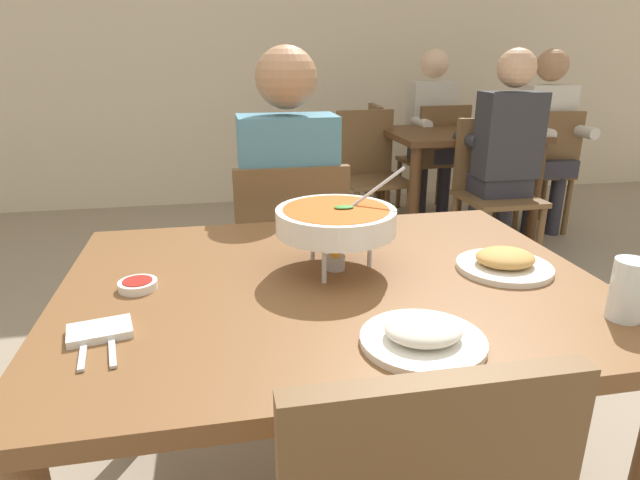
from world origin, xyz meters
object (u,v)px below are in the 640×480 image
Objects in this scene: patron_bg_left at (547,132)px; dining_table_far at (457,150)px; chair_bg_left at (542,164)px; chair_bg_middle at (492,183)px; chair_bg_right at (436,154)px; patron_bg_right at (433,123)px; sauce_dish at (138,285)px; chair_bg_corner at (369,168)px; diner_main at (287,199)px; curry_bowl at (336,221)px; patron_bg_middle at (504,147)px; chair_diner_main at (290,259)px; chair_bg_window at (361,156)px; rice_plate at (423,335)px; appetizer_plate at (505,262)px; drink_glass at (627,293)px; dining_table_main at (331,316)px.

dining_table_far is at bearing 173.29° from patron_bg_left.
chair_bg_middle is (-0.64, -0.48, 0.00)m from chair_bg_left.
chair_bg_right is (-0.59, 0.54, 0.00)m from chair_bg_left.
patron_bg_right is (-0.02, 0.07, 0.24)m from chair_bg_right.
patron_bg_left reaches higher than sauce_dish.
patron_bg_left reaches higher than chair_bg_corner.
patron_bg_left is (-0.00, -0.01, 0.24)m from chair_bg_left.
diner_main is 2.12m from dining_table_far.
curry_bowl is 0.25× the size of patron_bg_middle.
chair_bg_window is at bearing 67.83° from chair_diner_main.
chair_bg_middle reaches higher than rice_plate.
chair_bg_right is at bearing 86.87° from chair_bg_middle.
appetizer_plate is at bearing -98.22° from chair_bg_corner.
appetizer_plate is 0.91m from sauce_dish.
curry_bowl is 0.50m from sauce_dish.
diner_main reaches higher than drink_glass.
chair_bg_middle is (1.43, 1.02, -0.24)m from diner_main.
chair_bg_window is (-0.62, 0.05, 0.00)m from chair_bg_right.
sauce_dish is 0.10× the size of chair_bg_corner.
rice_plate is at bearing -84.65° from chair_diner_main.
diner_main is 1.26m from drink_glass.
chair_diner_main is at bearing 90.00° from dining_table_main.
chair_bg_right is (0.05, 0.48, -0.11)m from dining_table_far.
chair_bg_corner is at bearing 84.87° from drink_glass.
rice_plate is 2.51m from patron_bg_middle.
appetizer_plate is at bearing -98.15° from chair_bg_window.
drink_glass is (1.01, -0.35, 0.05)m from sauce_dish.
chair_bg_left is (2.07, 2.31, -0.15)m from dining_table_main.
diner_main is 0.95m from appetizer_plate.
patron_bg_right is at bearing 55.32° from diner_main.
chair_bg_middle is (1.43, 1.83, -0.15)m from dining_table_main.
curry_bowl is at bearing -117.57° from chair_bg_right.
dining_table_main is 3.11m from chair_bg_left.
chair_bg_corner is (1.26, 2.41, -0.26)m from sauce_dish.
appetizer_plate is at bearing -119.11° from patron_bg_middle.
patron_bg_right reaches higher than chair_diner_main.
sauce_dish reaches higher than dining_table_far.
curry_bowl reaches higher than sauce_dish.
chair_diner_main is 0.90× the size of dining_table_far.
patron_bg_left is (2.07, 1.48, 0.00)m from diner_main.
chair_bg_left is at bearing 35.85° from diner_main.
patron_bg_middle is at bearing -139.50° from chair_bg_left.
chair_bg_left is 1.00× the size of chair_bg_right.
chair_bg_right is (1.48, 2.04, -0.24)m from diner_main.
patron_bg_right is (0.03, 1.09, 0.24)m from chair_bg_middle.
rice_plate is 3.02m from dining_table_far.
patron_bg_middle is (1.45, 1.00, 0.24)m from chair_diner_main.
rice_plate is at bearing -116.07° from dining_table_far.
diner_main is at bearing 90.00° from dining_table_main.
patron_bg_right is (1.46, 2.14, 0.24)m from chair_diner_main.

